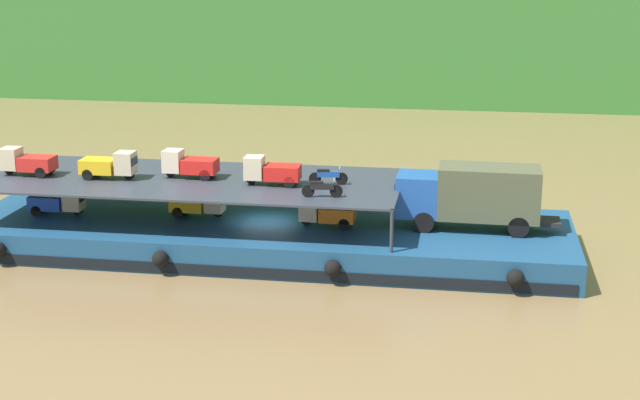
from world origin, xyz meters
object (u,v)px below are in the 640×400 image
object	(u,v)px
mini_truck_lower_aft	(199,203)
mini_truck_upper_bow	(271,171)
covered_lorry	(472,195)
mini_truck_upper_fore	(189,164)
mini_truck_lower_stern	(58,201)
mini_truck_upper_mid	(110,165)
motorcycle_upper_centre	(328,176)
mini_truck_upper_stern	(27,162)
cargo_barge	(267,235)
mini_truck_lower_mid	(326,212)
motorcycle_upper_port	(322,188)

from	to	relation	value
mini_truck_lower_aft	mini_truck_upper_bow	size ratio (longest dim) A/B	1.00
covered_lorry	mini_truck_upper_fore	bearing A→B (deg)	-179.89
mini_truck_lower_stern	mini_truck_upper_mid	world-z (taller)	mini_truck_upper_mid
mini_truck_upper_fore	motorcycle_upper_centre	xyz separation A→B (m)	(7.08, -0.30, -0.26)
mini_truck_upper_mid	mini_truck_upper_bow	world-z (taller)	same
mini_truck_upper_mid	mini_truck_upper_fore	bearing A→B (deg)	12.10
mini_truck_lower_stern	mini_truck_upper_stern	size ratio (longest dim) A/B	1.01
cargo_barge	mini_truck_lower_mid	bearing A→B (deg)	-5.76
mini_truck_upper_stern	mini_truck_upper_mid	size ratio (longest dim) A/B	1.00
mini_truck_lower_stern	mini_truck_lower_mid	world-z (taller)	same
covered_lorry	motorcycle_upper_centre	bearing A→B (deg)	-177.36
covered_lorry	mini_truck_lower_mid	distance (m)	7.11
mini_truck_lower_aft	cargo_barge	bearing A→B (deg)	-5.74
mini_truck_upper_fore	mini_truck_upper_bow	distance (m)	4.42
mini_truck_lower_mid	mini_truck_lower_aft	bearing A→B (deg)	174.25
mini_truck_upper_bow	mini_truck_lower_mid	bearing A→B (deg)	2.57
mini_truck_upper_bow	mini_truck_upper_stern	bearing A→B (deg)	-179.78
covered_lorry	mini_truck_lower_stern	size ratio (longest dim) A/B	2.84
mini_truck_lower_stern	mini_truck_upper_fore	world-z (taller)	mini_truck_upper_fore
mini_truck_lower_aft	covered_lorry	bearing A→B (deg)	-0.04
mini_truck_lower_mid	mini_truck_upper_mid	xyz separation A→B (m)	(-10.90, -0.20, 2.00)
covered_lorry	mini_truck_upper_stern	distance (m)	22.36
motorcycle_upper_centre	mini_truck_lower_stern	bearing A→B (deg)	-177.82
mini_truck_upper_mid	cargo_barge	bearing A→B (deg)	3.66
mini_truck_upper_mid	motorcycle_upper_centre	size ratio (longest dim) A/B	1.45
mini_truck_lower_mid	covered_lorry	bearing A→B (deg)	5.36
mini_truck_lower_stern	mini_truck_upper_mid	distance (m)	3.50
cargo_barge	mini_truck_upper_mid	distance (m)	8.60
mini_truck_upper_stern	motorcycle_upper_centre	xyz separation A→B (m)	(15.35, 0.50, -0.26)
covered_lorry	motorcycle_upper_centre	world-z (taller)	covered_lorry
cargo_barge	mini_truck_upper_bow	world-z (taller)	mini_truck_upper_bow
cargo_barge	motorcycle_upper_centre	size ratio (longest dim) A/B	15.84
mini_truck_lower_mid	mini_truck_upper_stern	size ratio (longest dim) A/B	1.00
mini_truck_lower_mid	motorcycle_upper_port	bearing A→B (deg)	-86.75
mini_truck_upper_fore	mini_truck_upper_mid	bearing A→B (deg)	-167.90
motorcycle_upper_centre	mini_truck_upper_mid	bearing A→B (deg)	-177.22
mini_truck_upper_mid	mini_truck_lower_mid	bearing A→B (deg)	1.03
cargo_barge	mini_truck_upper_mid	bearing A→B (deg)	-176.34
mini_truck_upper_stern	covered_lorry	bearing A→B (deg)	2.12
mini_truck_upper_stern	mini_truck_lower_mid	bearing A→B (deg)	0.63
mini_truck_upper_bow	mini_truck_upper_fore	bearing A→B (deg)	170.22
mini_truck_upper_fore	mini_truck_upper_bow	world-z (taller)	same
mini_truck_lower_mid	mini_truck_upper_fore	size ratio (longest dim) A/B	1.00
mini_truck_upper_fore	mini_truck_upper_bow	size ratio (longest dim) A/B	1.00
mini_truck_lower_mid	motorcycle_upper_port	size ratio (longest dim) A/B	1.45
covered_lorry	mini_truck_lower_aft	world-z (taller)	covered_lorry
mini_truck_upper_mid	mini_truck_upper_fore	xyz separation A→B (m)	(3.86, 0.83, 0.00)
cargo_barge	mini_truck_lower_stern	xyz separation A→B (m)	(-10.74, -0.50, 1.44)
mini_truck_lower_stern	mini_truck_upper_fore	size ratio (longest dim) A/B	1.01
mini_truck_lower_aft	motorcycle_upper_centre	distance (m)	6.89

